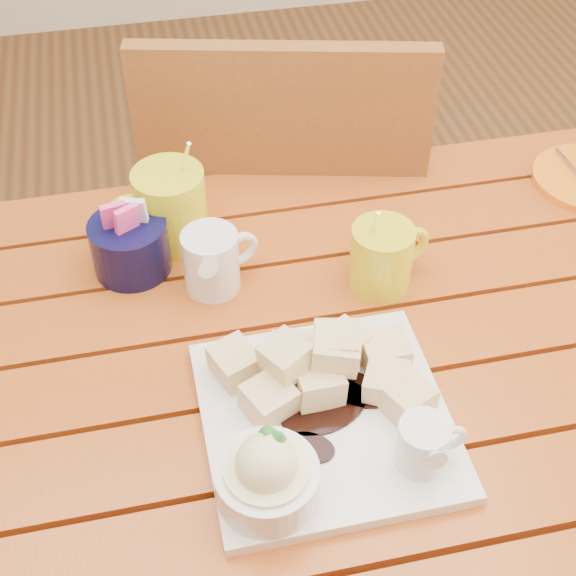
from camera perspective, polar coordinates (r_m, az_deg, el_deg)
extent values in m
cube|color=maroon|center=(0.89, 3.64, -16.59)|extent=(1.20, 0.11, 0.03)
cube|color=maroon|center=(0.94, 1.84, -10.66)|extent=(1.20, 0.11, 0.03)
cube|color=maroon|center=(1.01, 0.32, -5.47)|extent=(1.20, 0.11, 0.03)
cube|color=maroon|center=(1.09, -0.98, -0.96)|extent=(1.20, 0.11, 0.03)
cube|color=maroon|center=(1.17, -2.10, 2.95)|extent=(1.20, 0.11, 0.03)
cube|color=maroon|center=(1.26, -3.07, 6.33)|extent=(1.20, 0.11, 0.03)
cube|color=maroon|center=(1.30, -3.11, 4.88)|extent=(1.12, 0.04, 0.08)
cylinder|color=maroon|center=(1.66, 16.37, -1.48)|extent=(0.06, 0.06, 0.72)
cube|color=white|center=(0.93, 2.69, -9.31)|extent=(0.28, 0.28, 0.02)
cube|color=gold|center=(0.93, 7.01, -6.71)|extent=(0.07, 0.07, 0.04)
cube|color=gold|center=(0.92, 3.50, -4.05)|extent=(0.06, 0.06, 0.04)
cube|color=gold|center=(0.91, -1.37, -7.92)|extent=(0.07, 0.07, 0.04)
cube|color=gold|center=(0.97, 6.88, -4.47)|extent=(0.05, 0.05, 0.04)
cube|color=gold|center=(0.95, 0.51, -4.88)|extent=(0.06, 0.06, 0.04)
cube|color=gold|center=(0.95, -3.82, -5.34)|extent=(0.06, 0.06, 0.04)
cube|color=gold|center=(0.91, -0.18, -4.95)|extent=(0.07, 0.07, 0.04)
cube|color=gold|center=(0.92, 8.40, -7.70)|extent=(0.07, 0.07, 0.04)
cube|color=gold|center=(0.97, 3.97, -4.14)|extent=(0.07, 0.07, 0.04)
cube|color=gold|center=(0.93, 2.20, -6.91)|extent=(0.05, 0.05, 0.04)
cube|color=gold|center=(0.92, 3.45, -4.38)|extent=(0.06, 0.06, 0.04)
cylinder|color=white|center=(0.85, -1.50, -13.60)|extent=(0.11, 0.11, 0.04)
cylinder|color=#FFF4BB|center=(0.84, -1.52, -13.17)|extent=(0.09, 0.09, 0.03)
sphere|color=#FFF4BB|center=(0.82, -1.54, -12.39)|extent=(0.06, 0.06, 0.06)
cone|color=#2E7E29|center=(0.81, -0.63, -10.70)|extent=(0.04, 0.04, 0.03)
cone|color=#2E7E29|center=(0.81, -1.54, -10.35)|extent=(0.03, 0.03, 0.03)
cylinder|color=white|center=(0.88, 9.52, -10.89)|extent=(0.06, 0.06, 0.06)
cylinder|color=black|center=(0.86, 9.72, -9.91)|extent=(0.04, 0.04, 0.01)
cone|color=white|center=(0.85, 10.32, -11.55)|extent=(0.02, 0.02, 0.03)
torus|color=white|center=(0.88, 11.50, -10.39)|extent=(0.04, 0.01, 0.04)
cylinder|color=yellow|center=(1.14, -8.32, 5.79)|extent=(0.10, 0.10, 0.11)
cylinder|color=black|center=(1.11, -8.57, 7.68)|extent=(0.08, 0.08, 0.01)
torus|color=yellow|center=(1.13, -11.18, 5.12)|extent=(0.07, 0.02, 0.07)
cylinder|color=silver|center=(1.12, -7.73, 7.81)|extent=(0.04, 0.06, 0.15)
cylinder|color=yellow|center=(1.07, 6.64, 2.18)|extent=(0.08, 0.08, 0.09)
cylinder|color=black|center=(1.04, 6.81, 3.76)|extent=(0.07, 0.07, 0.01)
torus|color=yellow|center=(1.09, 8.72, 3.02)|extent=(0.06, 0.03, 0.06)
cylinder|color=silver|center=(1.05, 5.91, 3.72)|extent=(0.01, 0.06, 0.12)
cylinder|color=white|center=(1.06, -5.49, 1.91)|extent=(0.07, 0.07, 0.09)
cylinder|color=white|center=(1.04, -5.64, 3.52)|extent=(0.06, 0.06, 0.01)
cone|color=white|center=(1.01, -5.30, 1.79)|extent=(0.04, 0.04, 0.03)
torus|color=white|center=(1.06, -3.16, 2.34)|extent=(0.05, 0.03, 0.05)
cylinder|color=black|center=(1.11, -11.16, 2.92)|extent=(0.11, 0.11, 0.08)
cube|color=#FF45A3|center=(1.08, -12.24, 4.88)|extent=(0.04, 0.02, 0.05)
cube|color=white|center=(1.08, -10.86, 5.24)|extent=(0.04, 0.02, 0.05)
cube|color=#FF45A3|center=(1.07, -11.38, 4.64)|extent=(0.04, 0.03, 0.05)
cylinder|color=silver|center=(1.34, 19.81, 7.80)|extent=(0.01, 0.13, 0.01)
cube|color=brown|center=(1.62, -0.14, 4.75)|extent=(0.55, 0.55, 0.03)
cylinder|color=brown|center=(1.94, 5.79, 2.78)|extent=(0.04, 0.04, 0.45)
cylinder|color=brown|center=(1.94, -5.75, 2.95)|extent=(0.04, 0.04, 0.45)
cylinder|color=brown|center=(1.67, 6.46, -6.15)|extent=(0.04, 0.04, 0.45)
cylinder|color=brown|center=(1.68, -6.99, -5.92)|extent=(0.04, 0.04, 0.45)
cube|color=brown|center=(1.31, -0.37, 7.56)|extent=(0.45, 0.14, 0.48)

